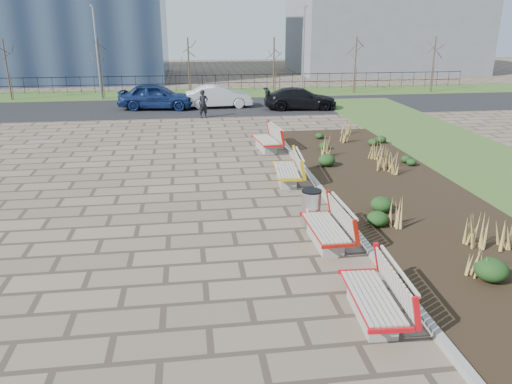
{
  "coord_description": "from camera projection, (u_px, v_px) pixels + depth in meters",
  "views": [
    {
      "loc": [
        -0.2,
        -9.41,
        5.27
      ],
      "look_at": [
        1.5,
        3.0,
        0.9
      ],
      "focal_mm": 35.0,
      "sensor_mm": 36.0,
      "label": 1
    }
  ],
  "objects": [
    {
      "name": "tree_e",
      "position": [
        355.0,
        65.0,
        36.22
      ],
      "size": [
        1.4,
        1.4,
        4.0
      ],
      "primitive_type": null,
      "color": "#4C3D2D",
      "rests_on": "grass_verge_far"
    },
    {
      "name": "tree_f",
      "position": [
        433.0,
        64.0,
        36.99
      ],
      "size": [
        1.4,
        1.4,
        4.0
      ],
      "primitive_type": null,
      "color": "#4C3D2D",
      "rests_on": "grass_verge_far"
    },
    {
      "name": "planting_curb",
      "position": [
        323.0,
        193.0,
        15.71
      ],
      "size": [
        0.16,
        18.0,
        0.15
      ],
      "primitive_type": "cube",
      "color": "gray",
      "rests_on": "ground"
    },
    {
      "name": "car_black",
      "position": [
        300.0,
        98.0,
        30.34
      ],
      "size": [
        4.54,
        2.13,
        1.28
      ],
      "primitive_type": "imported",
      "rotation": [
        0.0,
        0.0,
        1.49
      ],
      "color": "black",
      "rests_on": "road"
    },
    {
      "name": "bench_d",
      "position": [
        266.0,
        139.0,
        20.92
      ],
      "size": [
        1.14,
        2.19,
        1.0
      ],
      "primitive_type": null,
      "rotation": [
        0.0,
        0.0,
        0.12
      ],
      "color": "red",
      "rests_on": "ground"
    },
    {
      "name": "tree_a",
      "position": [
        7.0,
        70.0,
        33.14
      ],
      "size": [
        1.4,
        1.4,
        4.0
      ],
      "primitive_type": null,
      "color": "#4C3D2D",
      "rests_on": "grass_verge_far"
    },
    {
      "name": "car_silver",
      "position": [
        219.0,
        97.0,
        30.88
      ],
      "size": [
        4.15,
        1.66,
        1.34
      ],
      "primitive_type": "imported",
      "rotation": [
        0.0,
        0.0,
        1.63
      ],
      "color": "silver",
      "rests_on": "road"
    },
    {
      "name": "tree_d",
      "position": [
        274.0,
        66.0,
        35.45
      ],
      "size": [
        1.4,
        1.4,
        4.0
      ],
      "primitive_type": null,
      "color": "#4C3D2D",
      "rests_on": "grass_verge_far"
    },
    {
      "name": "road",
      "position": [
        191.0,
        107.0,
        31.14
      ],
      "size": [
        80.0,
        7.0,
        0.02
      ],
      "primitive_type": "cube",
      "color": "black",
      "rests_on": "ground"
    },
    {
      "name": "ground",
      "position": [
        205.0,
        281.0,
        10.56
      ],
      "size": [
        120.0,
        120.0,
        0.0
      ],
      "primitive_type": "plane",
      "color": "#705B4D",
      "rests_on": "ground"
    },
    {
      "name": "bench_c",
      "position": [
        287.0,
        168.0,
        16.75
      ],
      "size": [
        1.07,
        2.17,
        1.0
      ],
      "primitive_type": null,
      "rotation": [
        0.0,
        0.0,
        -0.08
      ],
      "color": "#D5A10B",
      "rests_on": "ground"
    },
    {
      "name": "bench_b",
      "position": [
        325.0,
        225.0,
        12.16
      ],
      "size": [
        0.94,
        2.12,
        1.0
      ],
      "primitive_type": null,
      "rotation": [
        0.0,
        0.0,
        0.02
      ],
      "color": "#B2180B",
      "rests_on": "ground"
    },
    {
      "name": "lamp_east",
      "position": [
        303.0,
        52.0,
        34.91
      ],
      "size": [
        0.24,
        0.6,
        6.0
      ],
      "primitive_type": null,
      "color": "gray",
      "rests_on": "grass_verge_far"
    },
    {
      "name": "building_grey",
      "position": [
        384.0,
        21.0,
        50.77
      ],
      "size": [
        18.0,
        12.0,
        10.0
      ],
      "primitive_type": "cube",
      "color": "slate",
      "rests_on": "ground"
    },
    {
      "name": "planting_bed",
      "position": [
        394.0,
        190.0,
        16.02
      ],
      "size": [
        4.5,
        18.0,
        0.1
      ],
      "primitive_type": "cube",
      "color": "black",
      "rests_on": "ground"
    },
    {
      "name": "car_blue",
      "position": [
        157.0,
        96.0,
        30.3
      ],
      "size": [
        4.77,
        2.44,
        1.56
      ],
      "primitive_type": "imported",
      "rotation": [
        0.0,
        0.0,
        1.43
      ],
      "color": "navy",
      "rests_on": "road"
    },
    {
      "name": "grass_verge_far",
      "position": [
        190.0,
        94.0,
        36.75
      ],
      "size": [
        80.0,
        5.0,
        0.04
      ],
      "primitive_type": "cube",
      "color": "#33511E",
      "rests_on": "ground"
    },
    {
      "name": "railing_fence",
      "position": [
        189.0,
        83.0,
        37.95
      ],
      "size": [
        44.0,
        0.1,
        1.2
      ],
      "primitive_type": null,
      "color": "black",
      "rests_on": "grass_verge_far"
    },
    {
      "name": "litter_bin",
      "position": [
        311.0,
        208.0,
        13.33
      ],
      "size": [
        0.51,
        0.51,
        0.96
      ],
      "primitive_type": "cylinder",
      "color": "#B2B2B7",
      "rests_on": "ground"
    },
    {
      "name": "lamp_west",
      "position": [
        97.0,
        54.0,
        33.11
      ],
      "size": [
        0.24,
        0.6,
        6.0
      ],
      "primitive_type": null,
      "color": "gray",
      "rests_on": "grass_verge_far"
    },
    {
      "name": "tree_c",
      "position": [
        189.0,
        67.0,
        34.68
      ],
      "size": [
        1.4,
        1.4,
        4.0
      ],
      "primitive_type": null,
      "color": "#4C3D2D",
      "rests_on": "grass_verge_far"
    },
    {
      "name": "pedestrian",
      "position": [
        203.0,
        104.0,
        27.67
      ],
      "size": [
        0.65,
        0.53,
        1.55
      ],
      "primitive_type": "imported",
      "rotation": [
        0.0,
        0.0,
        0.33
      ],
      "color": "black",
      "rests_on": "ground"
    },
    {
      "name": "tree_b",
      "position": [
        100.0,
        69.0,
        33.91
      ],
      "size": [
        1.4,
        1.4,
        4.0
      ],
      "primitive_type": null,
      "color": "#4C3D2D",
      "rests_on": "grass_verge_far"
    },
    {
      "name": "bench_a",
      "position": [
        373.0,
        294.0,
        9.12
      ],
      "size": [
        1.01,
        2.14,
        1.0
      ],
      "primitive_type": null,
      "rotation": [
        0.0,
        0.0,
        -0.05
      ],
      "color": "red",
      "rests_on": "ground"
    }
  ]
}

